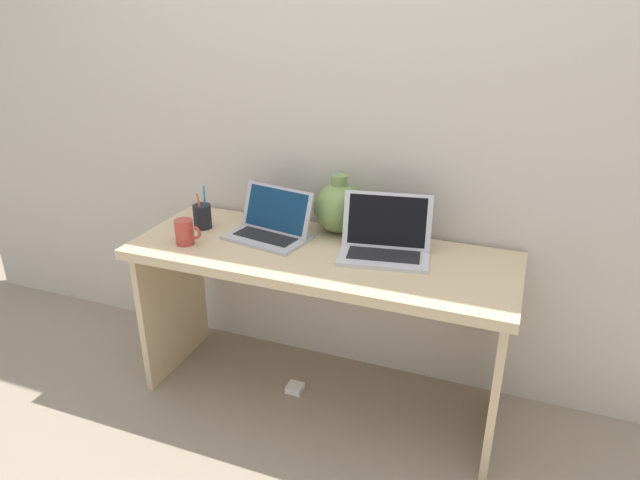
# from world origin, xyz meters

# --- Properties ---
(ground_plane) EXTENTS (6.00, 6.00, 0.00)m
(ground_plane) POSITION_xyz_m (0.00, 0.00, 0.00)
(ground_plane) COLOR gray
(back_wall) EXTENTS (4.40, 0.04, 2.40)m
(back_wall) POSITION_xyz_m (0.00, 0.32, 1.20)
(back_wall) COLOR beige
(back_wall) RESTS_ON ground
(desk) EXTENTS (1.55, 0.57, 0.71)m
(desk) POSITION_xyz_m (0.00, 0.00, 0.56)
(desk) COLOR #D1B78C
(desk) RESTS_ON ground
(laptop_left) EXTENTS (0.37, 0.27, 0.20)m
(laptop_left) POSITION_xyz_m (-0.24, 0.07, 0.76)
(laptop_left) COLOR #B2B2B7
(laptop_left) RESTS_ON desk
(laptop_right) EXTENTS (0.38, 0.29, 0.23)m
(laptop_right) POSITION_xyz_m (0.24, 0.08, 0.77)
(laptop_right) COLOR silver
(laptop_right) RESTS_ON desk
(green_vase) EXTENTS (0.21, 0.21, 0.25)m
(green_vase) POSITION_xyz_m (0.00, 0.22, 0.82)
(green_vase) COLOR #75934C
(green_vase) RESTS_ON desk
(coffee_mug) EXTENTS (0.12, 0.08, 0.10)m
(coffee_mug) POSITION_xyz_m (-0.54, -0.13, 0.76)
(coffee_mug) COLOR #B23D33
(coffee_mug) RESTS_ON desk
(pen_cup) EXTENTS (0.08, 0.08, 0.19)m
(pen_cup) POSITION_xyz_m (-0.57, 0.05, 0.76)
(pen_cup) COLOR black
(pen_cup) RESTS_ON desk
(power_brick) EXTENTS (0.07, 0.07, 0.03)m
(power_brick) POSITION_xyz_m (-0.12, -0.01, 0.01)
(power_brick) COLOR white
(power_brick) RESTS_ON ground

